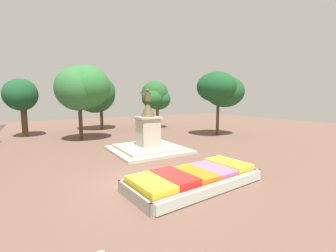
{
  "coord_description": "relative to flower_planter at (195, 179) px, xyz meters",
  "views": [
    {
      "loc": [
        -4.1,
        -9.0,
        3.78
      ],
      "look_at": [
        2.94,
        2.56,
        2.12
      ],
      "focal_mm": 24.0,
      "sensor_mm": 36.0,
      "label": 1
    }
  ],
  "objects": [
    {
      "name": "statue_monument",
      "position": [
        1.18,
        6.96,
        0.55
      ],
      "size": [
        5.07,
        5.07,
        4.5
      ],
      "color": "#B3A994",
      "rests_on": "ground_plane"
    },
    {
      "name": "park_tree_behind_statue",
      "position": [
        7.5,
        17.57,
        3.68
      ],
      "size": [
        3.92,
        3.55,
        5.98
      ],
      "color": "brown",
      "rests_on": "ground_plane"
    },
    {
      "name": "park_tree_far_right",
      "position": [
        10.49,
        9.28,
        4.36
      ],
      "size": [
        5.13,
        4.12,
        6.39
      ],
      "color": "#4C3823",
      "rests_on": "ground_plane"
    },
    {
      "name": "park_tree_far_left",
      "position": [
        -6.69,
        18.68,
        3.88
      ],
      "size": [
        3.02,
        3.8,
        5.72
      ],
      "color": "#4C3823",
      "rests_on": "ground_plane"
    },
    {
      "name": "park_tree_mid_canopy",
      "position": [
        0.94,
        20.5,
        4.17
      ],
      "size": [
        5.01,
        4.86,
        6.71
      ],
      "color": "#4C3823",
      "rests_on": "ground_plane"
    },
    {
      "name": "flower_planter",
      "position": [
        0.0,
        0.0,
        0.0
      ],
      "size": [
        6.21,
        3.08,
        0.72
      ],
      "color": "#38281C",
      "rests_on": "ground_plane"
    },
    {
      "name": "park_tree_street_side",
      "position": [
        -1.94,
        13.58,
        4.41
      ],
      "size": [
        4.73,
        4.38,
        6.68
      ],
      "color": "#4C3823",
      "rests_on": "ground_plane"
    },
    {
      "name": "ground_plane",
      "position": [
        -1.8,
        1.56,
        -0.32
      ],
      "size": [
        70.79,
        70.79,
        0.0
      ],
      "primitive_type": "plane",
      "color": "brown"
    }
  ]
}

